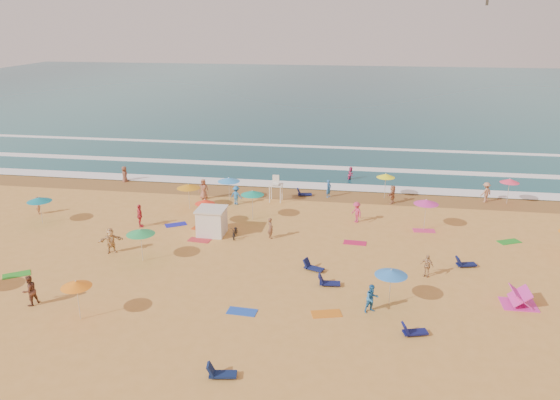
# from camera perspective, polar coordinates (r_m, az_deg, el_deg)

# --- Properties ---
(ground) EXTENTS (220.00, 220.00, 0.00)m
(ground) POSITION_cam_1_polar(r_m,az_deg,el_deg) (40.84, -2.28, -4.62)
(ground) COLOR gold
(ground) RESTS_ON ground
(ocean) EXTENTS (220.00, 140.00, 0.18)m
(ocean) POSITION_cam_1_polar(r_m,az_deg,el_deg) (122.05, 5.53, 11.03)
(ocean) COLOR #0C4756
(ocean) RESTS_ON ground
(wet_sand) EXTENTS (220.00, 220.00, 0.00)m
(wet_sand) POSITION_cam_1_polar(r_m,az_deg,el_deg) (52.37, 0.37, 0.74)
(wet_sand) COLOR olive
(wet_sand) RESTS_ON ground
(surf_foam) EXTENTS (200.00, 18.70, 0.05)m
(surf_foam) POSITION_cam_1_polar(r_m,az_deg,el_deg) (60.71, 1.63, 3.37)
(surf_foam) COLOR white
(surf_foam) RESTS_ON ground
(cabana) EXTENTS (2.00, 2.00, 2.00)m
(cabana) POSITION_cam_1_polar(r_m,az_deg,el_deg) (42.57, -7.14, -2.31)
(cabana) COLOR white
(cabana) RESTS_ON ground
(cabana_roof) EXTENTS (2.20, 2.20, 0.12)m
(cabana_roof) POSITION_cam_1_polar(r_m,az_deg,el_deg) (42.20, -7.20, -0.96)
(cabana_roof) COLOR silver
(cabana_roof) RESTS_ON cabana
(bicycle) EXTENTS (0.75, 1.77, 0.91)m
(bicycle) POSITION_cam_1_polar(r_m,az_deg,el_deg) (42.03, -4.73, -3.30)
(bicycle) COLOR black
(bicycle) RESTS_ON ground
(lifeguard_stand) EXTENTS (1.20, 1.20, 2.10)m
(lifeguard_stand) POSITION_cam_1_polar(r_m,az_deg,el_deg) (49.75, -0.43, 1.03)
(lifeguard_stand) COLOR white
(lifeguard_stand) RESTS_ON ground
(beach_umbrellas) EXTENTS (55.56, 26.17, 0.78)m
(beach_umbrellas) POSITION_cam_1_polar(r_m,az_deg,el_deg) (40.22, -1.88, -1.73)
(beach_umbrellas) COLOR orange
(beach_umbrellas) RESTS_ON ground
(loungers) EXTENTS (50.89, 28.52, 0.34)m
(loungers) POSITION_cam_1_polar(r_m,az_deg,el_deg) (36.41, 6.13, -7.46)
(loungers) COLOR #0E1249
(loungers) RESTS_ON ground
(towels) EXTENTS (45.62, 15.40, 0.03)m
(towels) POSITION_cam_1_polar(r_m,az_deg,el_deg) (39.55, -4.47, -5.44)
(towels) COLOR red
(towels) RESTS_ON ground
(beachgoers) EXTENTS (45.85, 29.85, 2.15)m
(beachgoers) POSITION_cam_1_polar(r_m,az_deg,el_deg) (44.67, -3.64, -1.36)
(beachgoers) COLOR brown
(beachgoers) RESTS_ON ground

